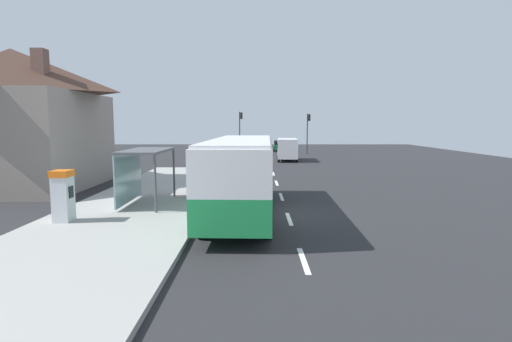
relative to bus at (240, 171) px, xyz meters
The scene contains 21 objects.
ground_plane 14.21m from the bus, 83.02° to the left, with size 56.00×92.00×0.04m, color #262628.
sidewalk_platform 5.38m from the bus, 157.06° to the left, with size 6.20×30.00×0.18m, color #999993.
lane_stripe_seg_0 6.59m from the bus, 71.94° to the right, with size 0.16×2.20×0.01m, color silver.
lane_stripe_seg_1 2.87m from the bus, 27.37° to the right, with size 0.16×2.20×0.01m, color silver.
lane_stripe_seg_2 4.81m from the bus, 63.79° to the left, with size 0.16×2.20×0.01m, color silver.
lane_stripe_seg_3 9.38m from the bus, 77.69° to the left, with size 0.16×2.20×0.01m, color silver.
lane_stripe_seg_4 14.24m from the bus, 82.02° to the left, with size 0.16×2.20×0.01m, color silver.
lane_stripe_seg_5 19.17m from the bus, 84.10° to the left, with size 0.16×2.20×0.01m, color silver.
lane_stripe_seg_6 24.13m from the bus, 85.33° to the left, with size 0.16×2.20×0.01m, color silver.
lane_stripe_seg_7 29.11m from the bus, 86.13° to the left, with size 0.16×2.20×0.01m, color silver.
bus is the anchor object (origin of this frame).
white_van 25.67m from the bus, 81.23° to the left, with size 2.24×5.29×2.30m.
sedan_near 41.04m from the bus, 84.39° to the left, with size 1.95×4.45×1.52m.
ticket_machine 6.99m from the bus, 162.29° to the right, with size 0.66×0.76×1.94m.
recycling_bin_yellow 3.84m from the bus, 132.98° to the left, with size 0.52×0.52×0.95m, color yellow.
recycling_bin_blue 4.35m from the bus, 126.44° to the left, with size 0.52×0.52×0.95m, color blue.
recycling_bin_red 4.92m from the bus, 121.44° to the left, with size 0.52×0.52×0.95m, color red.
traffic_light_near_side 34.97m from the bus, 78.09° to the left, with size 0.49×0.28×5.16m.
traffic_light_far_side 35.05m from the bus, 92.28° to the left, with size 0.49×0.28×5.40m.
house_behind_platform 15.59m from the bus, 152.75° to the left, with size 9.02×9.37×8.21m.
bus_shelter 4.89m from the bus, 164.46° to the left, with size 1.80×4.00×2.50m.
Camera 1 is at (-1.09, -16.98, 3.83)m, focal length 28.24 mm.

